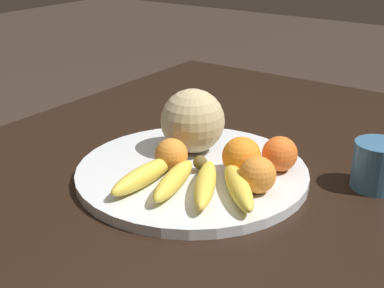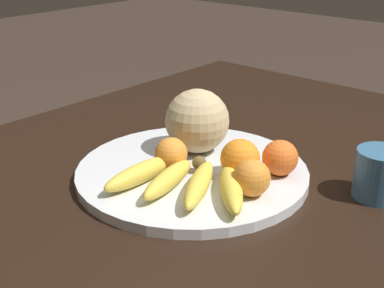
% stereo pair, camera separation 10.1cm
% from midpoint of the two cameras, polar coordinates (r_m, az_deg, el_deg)
% --- Properties ---
extents(kitchen_table, '(1.55, 1.17, 0.74)m').
position_cam_midpoint_polar(kitchen_table, '(1.04, 4.40, -8.55)').
color(kitchen_table, black).
rests_on(kitchen_table, ground_plane).
extents(fruit_bowl, '(0.44, 0.44, 0.02)m').
position_cam_midpoint_polar(fruit_bowl, '(1.03, 2.80, -3.05)').
color(fruit_bowl, silver).
rests_on(fruit_bowl, kitchen_table).
extents(melon, '(0.13, 0.13, 0.13)m').
position_cam_midpoint_polar(melon, '(1.08, 3.23, 2.42)').
color(melon, tan).
rests_on(melon, fruit_bowl).
extents(banana_bunch, '(0.22, 0.25, 0.04)m').
position_cam_midpoint_polar(banana_bunch, '(0.93, 2.32, -4.01)').
color(banana_bunch, brown).
rests_on(banana_bunch, fruit_bowl).
extents(orange_front_left, '(0.07, 0.07, 0.07)m').
position_cam_midpoint_polar(orange_front_left, '(0.98, 8.08, -1.61)').
color(orange_front_left, orange).
rests_on(orange_front_left, fruit_bowl).
extents(orange_front_right, '(0.07, 0.07, 0.07)m').
position_cam_midpoint_polar(orange_front_right, '(1.01, 12.22, -1.51)').
color(orange_front_right, orange).
rests_on(orange_front_right, fruit_bowl).
extents(orange_mid_center, '(0.07, 0.07, 0.07)m').
position_cam_midpoint_polar(orange_mid_center, '(0.93, 9.58, -3.61)').
color(orange_mid_center, orange).
rests_on(orange_mid_center, fruit_bowl).
extents(orange_back_left, '(0.06, 0.06, 0.06)m').
position_cam_midpoint_polar(orange_back_left, '(1.01, 0.60, -1.12)').
color(orange_back_left, orange).
rests_on(orange_back_left, fruit_bowl).
extents(ceramic_mug, '(0.09, 0.12, 0.09)m').
position_cam_midpoint_polar(ceramic_mug, '(1.02, 22.29, -3.07)').
color(ceramic_mug, '#386689').
rests_on(ceramic_mug, kitchen_table).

